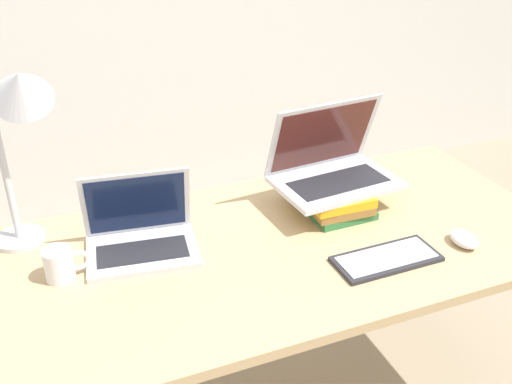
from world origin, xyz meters
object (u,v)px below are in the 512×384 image
Objects in this scene: book_stack at (333,199)px; laptop_on_books at (331,167)px; mug at (60,264)px; laptop_left at (140,235)px; desk_lamp at (19,108)px; wireless_keyboard at (386,259)px; mouse at (464,239)px.

laptop_on_books is at bearing 72.63° from book_stack.
laptop_on_books is 0.85m from mug.
desk_lamp is at bearing 150.26° from laptop_left.
wireless_keyboard is 0.87m from mug.
book_stack is 0.41m from mouse.
mug is at bearing 162.90° from wireless_keyboard.
desk_lamp is at bearing 173.14° from laptop_on_books.
laptop_left is at bearing -176.55° from laptop_on_books.
mouse is (0.25, -0.01, 0.01)m from wireless_keyboard.
book_stack is 0.83m from mug.
mouse is 1.12m from mug.
wireless_keyboard is at bearing -27.93° from desk_lamp.
laptop_left is 0.84× the size of laptop_on_books.
laptop_left is at bearing -29.74° from desk_lamp.
laptop_on_books is at bearing -6.86° from desk_lamp.
laptop_on_books is 0.45m from mouse.
mouse is at bearing -20.83° from laptop_left.
laptop_left reaches higher than wireless_keyboard.
desk_lamp reaches higher than mug.
desk_lamp is (-0.25, 0.14, 0.36)m from laptop_left.
laptop_left reaches higher than mug.
book_stack is at bearing -10.13° from desk_lamp.
laptop_left is 0.61m from book_stack.
mouse is at bearing -3.21° from wireless_keyboard.
desk_lamp is (-0.86, 0.45, 0.40)m from wireless_keyboard.
mug is 0.42m from desk_lamp.
mug is at bearing -82.77° from desk_lamp.
book_stack is (0.61, -0.01, -0.01)m from laptop_left.
laptop_left is 2.77× the size of mug.
mouse is (0.86, -0.33, -0.03)m from laptop_left.
desk_lamp reaches higher than mouse.
mug is (-1.08, 0.27, 0.03)m from mouse.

